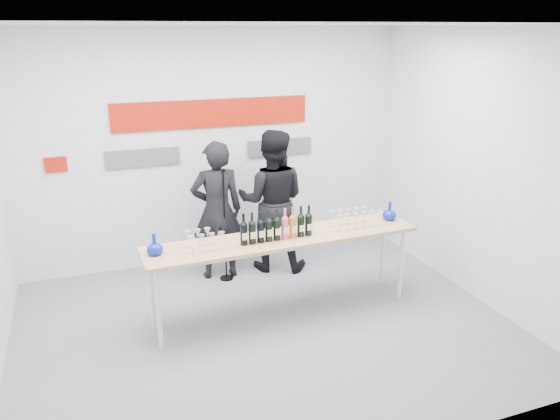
{
  "coord_description": "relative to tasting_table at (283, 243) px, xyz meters",
  "views": [
    {
      "loc": [
        -1.62,
        -4.75,
        2.97
      ],
      "look_at": [
        0.29,
        0.33,
        1.15
      ],
      "focal_mm": 35.0,
      "sensor_mm": 36.0,
      "label": 1
    }
  ],
  "objects": [
    {
      "name": "decanter_right",
      "position": [
        1.33,
        0.08,
        0.17
      ],
      "size": [
        0.16,
        0.16,
        0.21
      ],
      "primitive_type": null,
      "color": "#08239F",
      "rests_on": "tasting_table"
    },
    {
      "name": "ground",
      "position": [
        -0.29,
        -0.23,
        -0.82
      ],
      "size": [
        5.0,
        5.0,
        0.0
      ],
      "primitive_type": "plane",
      "color": "slate",
      "rests_on": "ground"
    },
    {
      "name": "presenter_right",
      "position": [
        0.29,
        1.16,
        0.09
      ],
      "size": [
        1.08,
        0.98,
        1.81
      ],
      "primitive_type": "imported",
      "rotation": [
        0.0,
        0.0,
        2.72
      ],
      "color": "black",
      "rests_on": "ground"
    },
    {
      "name": "tasting_table",
      "position": [
        0.0,
        0.0,
        0.0
      ],
      "size": [
        2.96,
        0.68,
        0.88
      ],
      "rotation": [
        0.0,
        0.0,
        0.03
      ],
      "color": "tan",
      "rests_on": "ground"
    },
    {
      "name": "presenter_left",
      "position": [
        -0.42,
        1.15,
        0.04
      ],
      "size": [
        0.66,
        0.46,
        1.72
      ],
      "primitive_type": "imported",
      "rotation": [
        0.0,
        0.0,
        3.06
      ],
      "color": "black",
      "rests_on": "ground"
    },
    {
      "name": "glasses_right",
      "position": [
        0.84,
        0.02,
        0.16
      ],
      "size": [
        0.57,
        0.24,
        0.18
      ],
      "color": "silver",
      "rests_on": "tasting_table"
    },
    {
      "name": "decanter_left",
      "position": [
        -1.33,
        -0.0,
        0.17
      ],
      "size": [
        0.16,
        0.16,
        0.21
      ],
      "primitive_type": null,
      "color": "#08239F",
      "rests_on": "tasting_table"
    },
    {
      "name": "signage",
      "position": [
        -0.34,
        1.74,
        0.99
      ],
      "size": [
        3.38,
        0.02,
        0.79
      ],
      "color": "#AE1807",
      "rests_on": "back_wall"
    },
    {
      "name": "mic_stand",
      "position": [
        -0.37,
        1.02,
        -0.38
      ],
      "size": [
        0.17,
        0.17,
        1.42
      ],
      "rotation": [
        0.0,
        0.0,
        0.08
      ],
      "color": "black",
      "rests_on": "ground"
    },
    {
      "name": "wine_bottles",
      "position": [
        -0.09,
        -0.05,
        0.23
      ],
      "size": [
        0.8,
        0.1,
        0.33
      ],
      "rotation": [
        0.0,
        0.0,
        0.03
      ],
      "color": "black",
      "rests_on": "tasting_table"
    },
    {
      "name": "glasses_left",
      "position": [
        -0.86,
        -0.04,
        0.16
      ],
      "size": [
        0.37,
        0.23,
        0.18
      ],
      "color": "silver",
      "rests_on": "tasting_table"
    },
    {
      "name": "back_wall",
      "position": [
        -0.29,
        1.77,
        0.68
      ],
      "size": [
        5.0,
        0.04,
        3.0
      ],
      "primitive_type": "cube",
      "color": "silver",
      "rests_on": "ground"
    }
  ]
}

